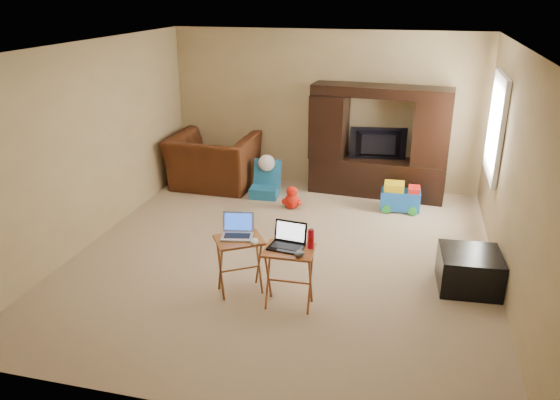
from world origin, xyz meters
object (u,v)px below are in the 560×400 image
(push_toy, at_px, (401,197))
(mouse_left, at_px, (254,241))
(mouse_right, at_px, (300,254))
(water_bottle, at_px, (311,239))
(child_rocker, at_px, (265,179))
(ottoman, at_px, (469,270))
(television, at_px, (378,145))
(recliner, at_px, (213,162))
(laptop_left, at_px, (237,227))
(tray_table_left, at_px, (240,266))
(laptop_right, at_px, (286,237))
(plush_toy, at_px, (292,197))
(entertainment_center, at_px, (379,142))
(tray_table_right, at_px, (289,278))

(push_toy, relative_size, mouse_left, 4.53)
(mouse_right, distance_m, water_bottle, 0.22)
(child_rocker, bearing_deg, ottoman, -40.17)
(ottoman, height_order, mouse_left, mouse_left)
(television, xyz_separation_m, water_bottle, (-0.39, -3.44, -0.08))
(recliner, relative_size, child_rocker, 2.34)
(push_toy, xyz_separation_m, laptop_left, (-1.61, -2.76, 0.53))
(child_rocker, bearing_deg, mouse_right, -72.10)
(laptop_left, relative_size, mouse_right, 2.50)
(child_rocker, xyz_separation_m, water_bottle, (1.30, -2.94, 0.46))
(child_rocker, distance_m, mouse_left, 3.05)
(laptop_left, bearing_deg, tray_table_left, -56.48)
(laptop_right, bearing_deg, mouse_right, -32.32)
(plush_toy, xyz_separation_m, laptop_left, (-0.04, -2.45, 0.57))
(entertainment_center, relative_size, push_toy, 3.64)
(mouse_left, bearing_deg, recliner, 117.49)
(plush_toy, distance_m, tray_table_left, 2.48)
(child_rocker, relative_size, tray_table_left, 0.91)
(tray_table_right, relative_size, mouse_left, 5.08)
(recliner, bearing_deg, child_rocker, 167.44)
(tray_table_left, bearing_deg, television, 37.83)
(recliner, bearing_deg, water_bottle, 126.77)
(entertainment_center, relative_size, tray_table_left, 3.35)
(laptop_right, distance_m, mouse_right, 0.24)
(recliner, distance_m, tray_table_right, 3.84)
(push_toy, xyz_separation_m, tray_table_left, (-1.58, -2.79, 0.10))
(television, height_order, ottoman, television)
(tray_table_right, bearing_deg, water_bottle, 20.55)
(mouse_left, bearing_deg, plush_toy, 94.16)
(recliner, bearing_deg, laptop_left, 116.56)
(push_toy, bearing_deg, water_bottle, -106.93)
(mouse_left, bearing_deg, entertainment_center, 74.34)
(laptop_left, bearing_deg, television, 58.79)
(entertainment_center, bearing_deg, laptop_left, -104.94)
(plush_toy, bearing_deg, television, 37.54)
(ottoman, distance_m, mouse_right, 2.00)
(entertainment_center, xyz_separation_m, recliner, (-2.63, -0.31, -0.43))
(child_rocker, relative_size, tray_table_right, 0.88)
(plush_toy, distance_m, laptop_left, 2.51)
(ottoman, distance_m, mouse_left, 2.38)
(entertainment_center, xyz_separation_m, television, (0.00, -0.04, -0.04))
(television, distance_m, laptop_right, 3.55)
(laptop_left, distance_m, laptop_right, 0.59)
(tray_table_left, bearing_deg, push_toy, 27.52)
(push_toy, distance_m, tray_table_right, 3.11)
(recliner, height_order, laptop_left, laptop_left)
(water_bottle, bearing_deg, tray_table_right, -158.20)
(water_bottle, bearing_deg, television, 83.51)
(television, distance_m, plush_toy, 1.60)
(television, distance_m, mouse_left, 3.58)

